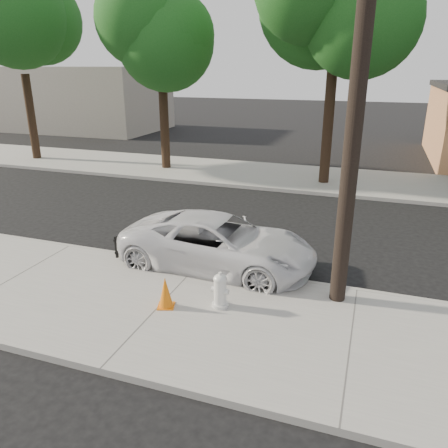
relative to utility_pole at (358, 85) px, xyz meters
The scene contains 12 objects.
ground 6.51m from the utility_pole, 143.13° to the left, with size 120.00×120.00×0.00m, color black.
near_sidewalk 6.07m from the utility_pole, 156.04° to the right, with size 90.00×4.40×0.15m, color gray.
far_sidewalk 12.64m from the utility_pole, 107.82° to the left, with size 90.00×5.00×0.15m, color gray.
curb_near 5.89m from the utility_pole, behind, with size 90.00×0.12×0.16m, color #9E9B93.
building_far 32.82m from the utility_pole, 136.11° to the left, with size 14.00×8.00×5.00m, color gray.
utility_pole is the anchor object (origin of this frame).
tree_a 20.43m from the utility_pole, 148.77° to the left, with size 4.65×4.50×9.00m.
tree_b 14.37m from the utility_pole, 131.18° to the left, with size 4.34×4.20×8.45m.
tree_c 10.66m from the utility_pole, 97.63° to the left, with size 4.96×4.80×9.55m.
police_cruiser 5.16m from the utility_pole, 164.00° to the left, with size 2.34×5.07×1.41m, color silver.
fire_hydrant 4.94m from the utility_pole, 153.64° to the right, with size 0.39×0.36×0.75m.
traffic_cone 5.67m from the utility_pole, 155.57° to the right, with size 0.45×0.45×0.69m.
Camera 1 is at (4.04, -11.64, 5.03)m, focal length 35.00 mm.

